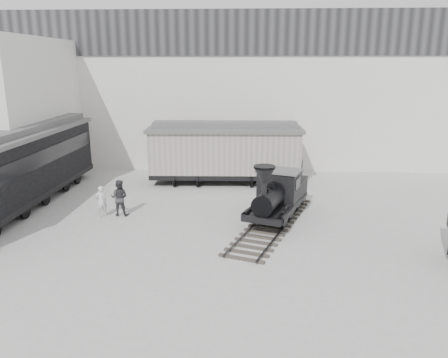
{
  "coord_description": "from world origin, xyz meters",
  "views": [
    {
      "loc": [
        0.5,
        -16.9,
        7.58
      ],
      "look_at": [
        -0.41,
        3.9,
        2.0
      ],
      "focal_mm": 35.0,
      "sensor_mm": 36.0,
      "label": 1
    }
  ],
  "objects_px": {
    "visitor_a": "(101,201)",
    "visitor_b": "(119,198)",
    "boxcar": "(225,151)",
    "passenger_coach": "(15,167)",
    "locomotive": "(276,198)"
  },
  "relations": [
    {
      "from": "boxcar",
      "to": "visitor_a",
      "type": "distance_m",
      "value": 9.07
    },
    {
      "from": "boxcar",
      "to": "passenger_coach",
      "type": "distance_m",
      "value": 12.15
    },
    {
      "from": "locomotive",
      "to": "visitor_a",
      "type": "xyz_separation_m",
      "value": [
        -8.78,
        0.14,
        -0.35
      ]
    },
    {
      "from": "visitor_a",
      "to": "visitor_b",
      "type": "height_order",
      "value": "visitor_b"
    },
    {
      "from": "locomotive",
      "to": "visitor_b",
      "type": "relative_size",
      "value": 4.82
    },
    {
      "from": "boxcar",
      "to": "visitor_a",
      "type": "xyz_separation_m",
      "value": [
        -5.95,
        -6.72,
        -1.29
      ]
    },
    {
      "from": "visitor_a",
      "to": "visitor_b",
      "type": "distance_m",
      "value": 0.91
    },
    {
      "from": "visitor_a",
      "to": "visitor_b",
      "type": "bearing_deg",
      "value": 162.9
    },
    {
      "from": "locomotive",
      "to": "passenger_coach",
      "type": "bearing_deg",
      "value": -165.49
    },
    {
      "from": "passenger_coach",
      "to": "visitor_a",
      "type": "distance_m",
      "value": 5.22
    },
    {
      "from": "locomotive",
      "to": "boxcar",
      "type": "relative_size",
      "value": 0.92
    },
    {
      "from": "passenger_coach",
      "to": "visitor_a",
      "type": "bearing_deg",
      "value": -12.06
    },
    {
      "from": "visitor_b",
      "to": "passenger_coach",
      "type": "bearing_deg",
      "value": -7.51
    },
    {
      "from": "boxcar",
      "to": "passenger_coach",
      "type": "height_order",
      "value": "passenger_coach"
    },
    {
      "from": "locomotive",
      "to": "boxcar",
      "type": "height_order",
      "value": "boxcar"
    }
  ]
}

